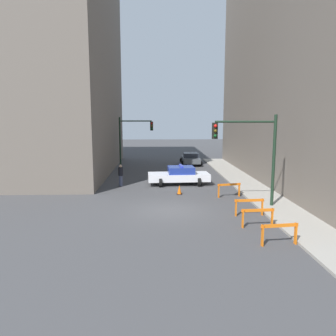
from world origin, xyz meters
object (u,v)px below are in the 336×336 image
object	(u,v)px
parked_car_near	(191,158)
barrier_corner	(229,188)
barrier_back	(249,204)
traffic_cone	(179,190)
traffic_light_far	(131,135)
pedestrian_crossing	(121,175)
barrier_mid	(258,215)
barrier_front	(279,231)
police_car	(179,175)
traffic_light_near	(254,147)

from	to	relation	value
parked_car_near	barrier_corner	bearing A→B (deg)	-85.37
barrier_back	traffic_cone	bearing A→B (deg)	123.87
traffic_light_far	barrier_corner	xyz separation A→B (m)	(7.28, -12.51, -2.78)
pedestrian_crossing	barrier_back	distance (m)	10.87
parked_car_near	traffic_cone	distance (m)	14.33
pedestrian_crossing	traffic_cone	world-z (taller)	pedestrian_crossing
traffic_light_far	barrier_mid	bearing A→B (deg)	-68.46
parked_car_near	barrier_front	xyz separation A→B (m)	(1.15, -23.19, -0.06)
pedestrian_crossing	barrier_mid	bearing A→B (deg)	128.91
traffic_cone	police_car	bearing A→B (deg)	86.18
barrier_mid	barrier_back	world-z (taller)	same
police_car	traffic_cone	xyz separation A→B (m)	(-0.22, -3.31, -0.41)
barrier_corner	traffic_light_far	bearing A→B (deg)	120.18
parked_car_near	barrier_back	world-z (taller)	parked_car_near
barrier_mid	parked_car_near	bearing A→B (deg)	92.58
barrier_corner	police_car	bearing A→B (deg)	125.43
pedestrian_crossing	barrier_corner	bearing A→B (deg)	154.95
parked_car_near	barrier_front	bearing A→B (deg)	-86.06
traffic_light_near	barrier_corner	bearing A→B (deg)	106.52
barrier_mid	traffic_cone	size ratio (longest dim) A/B	2.44
police_car	barrier_mid	bearing A→B (deg)	-166.16
traffic_light_far	pedestrian_crossing	size ratio (longest dim) A/B	3.13
traffic_light_far	pedestrian_crossing	distance (m)	9.20
barrier_front	barrier_mid	world-z (taller)	same
traffic_light_near	barrier_corner	xyz separation A→B (m)	(-0.76, 2.55, -2.91)
traffic_light_far	traffic_cone	world-z (taller)	traffic_light_far
traffic_light_near	barrier_back	xyz separation A→B (m)	(-0.60, -1.57, -2.91)
barrier_corner	traffic_light_near	bearing A→B (deg)	-73.48
police_car	barrier_mid	world-z (taller)	police_car
parked_car_near	pedestrian_crossing	xyz separation A→B (m)	(-6.50, -11.34, 0.19)
barrier_corner	parked_car_near	bearing A→B (deg)	93.52
barrier_front	barrier_back	world-z (taller)	same
traffic_light_near	traffic_light_far	bearing A→B (deg)	118.07
barrier_mid	police_car	bearing A→B (deg)	106.42
traffic_light_far	parked_car_near	distance (m)	7.35
barrier_front	barrier_corner	world-z (taller)	same
barrier_mid	barrier_back	bearing A→B (deg)	86.01
traffic_cone	barrier_front	bearing A→B (deg)	-69.33
barrier_front	barrier_mid	xyz separation A→B (m)	(-0.20, 2.21, 0.00)
police_car	barrier_corner	bearing A→B (deg)	-147.14
pedestrian_crossing	traffic_light_near	bearing A→B (deg)	144.01
traffic_light_near	barrier_mid	bearing A→B (deg)	-102.05
traffic_light_near	pedestrian_crossing	bearing A→B (deg)	142.78
traffic_light_far	police_car	distance (m)	9.76
pedestrian_crossing	barrier_front	distance (m)	14.11
barrier_front	traffic_cone	xyz separation A→B (m)	(-3.41, 9.05, -0.30)
parked_car_near	traffic_cone	bearing A→B (deg)	-97.99
pedestrian_crossing	barrier_back	world-z (taller)	pedestrian_crossing
barrier_corner	traffic_cone	xyz separation A→B (m)	(-3.19, 0.86, -0.30)
parked_car_near	barrier_front	size ratio (longest dim) A/B	2.72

